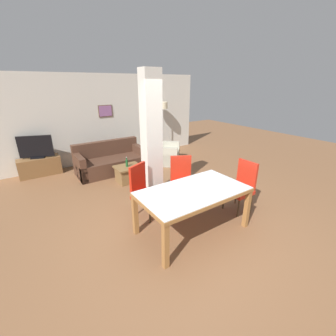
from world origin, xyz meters
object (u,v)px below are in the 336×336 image
object	(u,v)px
dining_table	(193,198)
dining_chair_far_right	(182,179)
armchair	(164,154)
dining_chair_far_left	(143,189)
dining_chair_head_right	(242,185)
sofa	(111,162)
bottle	(127,163)
tv_screen	(36,147)
floor_lamp	(162,110)
tv_stand	(40,166)
coffee_table	(129,174)

from	to	relation	value
dining_table	dining_chair_far_right	distance (m)	1.01
armchair	dining_chair_far_left	bearing A→B (deg)	0.93
dining_chair_head_right	armchair	bearing A→B (deg)	-4.74
dining_chair_far_left	sofa	xyz separation A→B (m)	(0.29, 2.52, -0.24)
dining_chair_head_right	sofa	xyz separation A→B (m)	(-1.43, 3.46, -0.24)
sofa	bottle	bearing A→B (deg)	95.59
dining_chair_head_right	sofa	bearing A→B (deg)	22.44
dining_chair_far_left	sofa	distance (m)	2.55
dining_chair_far_left	armchair	world-z (taller)	dining_chair_far_left
tv_screen	dining_chair_far_left	bearing A→B (deg)	131.86
dining_chair_head_right	floor_lamp	xyz separation A→B (m)	(0.85, 4.24, 1.00)
sofa	dining_chair_far_left	bearing A→B (deg)	83.52
bottle	tv_stand	distance (m)	2.56
dining_chair_far_right	bottle	xyz separation A→B (m)	(-0.52, 1.62, -0.01)
tv_screen	floor_lamp	size ratio (longest dim) A/B	0.46
dining_chair_head_right	bottle	xyz separation A→B (m)	(-1.34, 2.53, -0.01)
floor_lamp	sofa	bearing A→B (deg)	-161.16
sofa	tv_stand	xyz separation A→B (m)	(-1.74, 0.84, -0.04)
dining_chair_far_left	dining_chair_far_right	bearing A→B (deg)	152.14
bottle	dining_table	bearing A→B (deg)	-88.42
dining_chair_far_left	tv_stand	distance (m)	3.67
dining_chair_far_left	dining_chair_far_right	distance (m)	0.90
sofa	floor_lamp	bearing A→B (deg)	-161.16
sofa	tv_stand	size ratio (longest dim) A/B	1.81
dining_chair_far_left	coffee_table	distance (m)	1.67
dining_chair_head_right	dining_chair_far_left	size ratio (longest dim) A/B	1.00
coffee_table	armchair	bearing A→B (deg)	24.79
dining_table	dining_chair_far_left	xyz separation A→B (m)	(-0.45, 0.94, -0.10)
dining_table	dining_chair_head_right	bearing A→B (deg)	0.00
dining_chair_far_left	bottle	xyz separation A→B (m)	(0.38, 1.59, -0.01)
tv_screen	floor_lamp	world-z (taller)	floor_lamp
coffee_table	floor_lamp	size ratio (longest dim) A/B	0.37
dining_chair_head_right	armchair	distance (m)	3.28
sofa	dining_chair_head_right	bearing A→B (deg)	112.44
coffee_table	floor_lamp	world-z (taller)	floor_lamp
dining_chair_far_left	tv_screen	xyz separation A→B (m)	(-1.45, 3.36, 0.27)
coffee_table	tv_screen	xyz separation A→B (m)	(-1.86, 1.78, 0.59)
dining_chair_far_right	tv_screen	bearing A→B (deg)	-28.95
dining_chair_far_left	tv_stand	world-z (taller)	dining_chair_far_left
coffee_table	bottle	bearing A→B (deg)	-177.11
dining_chair_head_right	dining_chair_far_right	bearing A→B (deg)	42.27
dining_chair_far_left	armchair	distance (m)	3.06
dining_chair_far_right	bottle	size ratio (longest dim) A/B	3.97
bottle	sofa	bearing A→B (deg)	95.59
dining_chair_head_right	dining_chair_far_left	distance (m)	1.96
dining_table	coffee_table	distance (m)	2.56
sofa	coffee_table	distance (m)	0.94
tv_screen	tv_stand	bearing A→B (deg)	-0.00
dining_chair_far_right	floor_lamp	size ratio (longest dim) A/B	0.56
floor_lamp	armchair	bearing A→B (deg)	-120.66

